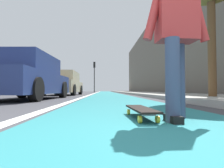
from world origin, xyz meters
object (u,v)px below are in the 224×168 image
(skateboard, at_px, (141,110))
(parked_car_mid, at_px, (64,84))
(traffic_light, at_px, (94,71))
(skater_person, at_px, (176,30))
(parked_car_near, at_px, (27,78))

(skateboard, xyz_separation_m, parked_car_mid, (9.91, 2.97, 0.62))
(parked_car_mid, distance_m, traffic_light, 13.99)
(skater_person, distance_m, parked_car_mid, 10.59)
(parked_car_mid, bearing_deg, parked_car_near, 179.49)
(parked_car_mid, bearing_deg, skateboard, -163.33)
(skateboard, bearing_deg, parked_car_near, 34.68)
(skater_person, bearing_deg, parked_car_near, 36.71)
(skateboard, relative_size, traffic_light, 0.20)
(parked_car_near, xyz_separation_m, parked_car_mid, (5.55, -0.05, -0.01))
(skater_person, height_order, traffic_light, traffic_light)
(parked_car_near, xyz_separation_m, traffic_light, (19.30, -1.30, 2.22))
(traffic_light, bearing_deg, skateboard, -175.85)
(skater_person, distance_m, traffic_light, 23.98)
(skateboard, bearing_deg, skater_person, -113.37)
(skateboard, distance_m, parked_car_near, 5.34)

